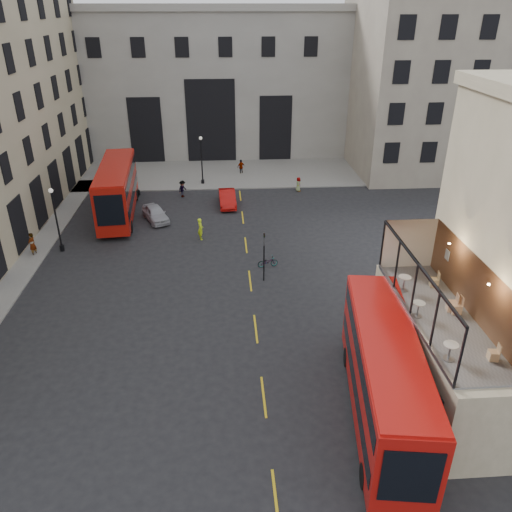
{
  "coord_description": "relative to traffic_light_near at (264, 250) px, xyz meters",
  "views": [
    {
      "loc": [
        -3.73,
        -19.45,
        18.02
      ],
      "look_at": [
        -1.7,
        10.05,
        3.0
      ],
      "focal_mm": 35.0,
      "sensor_mm": 36.0,
      "label": 1
    }
  ],
  "objects": [
    {
      "name": "car_a",
      "position": [
        -9.06,
        11.85,
        -1.72
      ],
      "size": [
        3.22,
        4.45,
        1.41
      ],
      "primitive_type": "imported",
      "rotation": [
        0.0,
        0.0,
        0.42
      ],
      "color": "#A5A7AE",
      "rests_on": "ground"
    },
    {
      "name": "gateway",
      "position": [
        -4.0,
        35.99,
        6.96
      ],
      "size": [
        35.0,
        10.6,
        18.0
      ],
      "color": "#9D9A92",
      "rests_on": "ground"
    },
    {
      "name": "cafe_chair_c",
      "position": [
        8.22,
        -11.61,
        2.45
      ],
      "size": [
        0.52,
        0.52,
        0.91
      ],
      "color": "tan",
      "rests_on": "cafe_floor"
    },
    {
      "name": "pedestrian_b",
      "position": [
        -6.95,
        18.06,
        -1.55
      ],
      "size": [
        1.16,
        1.3,
        1.75
      ],
      "primitive_type": "imported",
      "rotation": [
        0.0,
        0.0,
        1.0
      ],
      "color": "gray",
      "rests_on": "ground"
    },
    {
      "name": "cafe_table_mid",
      "position": [
        6.36,
        -11.98,
        2.67
      ],
      "size": [
        0.6,
        0.6,
        0.75
      ],
      "color": "beige",
      "rests_on": "cafe_floor"
    },
    {
      "name": "pedestrian_a",
      "position": [
        -14.0,
        20.44,
        -1.48
      ],
      "size": [
        1.08,
        0.95,
        1.89
      ],
      "primitive_type": "imported",
      "rotation": [
        0.0,
        0.0,
        0.29
      ],
      "color": "gray",
      "rests_on": "ground"
    },
    {
      "name": "cafe_table_near",
      "position": [
        6.52,
        -15.27,
        2.7
      ],
      "size": [
        0.63,
        0.63,
        0.79
      ],
      "color": "silver",
      "rests_on": "cafe_floor"
    },
    {
      "name": "traffic_light_near",
      "position": [
        0.0,
        0.0,
        0.0
      ],
      "size": [
        0.16,
        0.2,
        3.8
      ],
      "color": "black",
      "rests_on": "ground"
    },
    {
      "name": "cafe_table_far",
      "position": [
        6.49,
        -9.58,
        2.71
      ],
      "size": [
        0.65,
        0.65,
        0.81
      ],
      "color": "beige",
      "rests_on": "cafe_floor"
    },
    {
      "name": "bus_near",
      "position": [
        4.5,
        -13.67,
        0.19
      ],
      "size": [
        4.24,
        11.9,
        4.65
      ],
      "color": "#A60F0B",
      "rests_on": "ground"
    },
    {
      "name": "pedestrian_c",
      "position": [
        -0.58,
        25.39,
        -1.56
      ],
      "size": [
        1.1,
        0.87,
        1.74
      ],
      "primitive_type": "imported",
      "rotation": [
        0.0,
        0.0,
        3.65
      ],
      "color": "gray",
      "rests_on": "ground"
    },
    {
      "name": "street_lamp_b",
      "position": [
        -5.0,
        22.0,
        -0.03
      ],
      "size": [
        0.36,
        0.36,
        5.33
      ],
      "color": "black",
      "rests_on": "ground"
    },
    {
      "name": "ground",
      "position": [
        1.0,
        -12.0,
        -2.42
      ],
      "size": [
        140.0,
        140.0,
        0.0
      ],
      "primitive_type": "plane",
      "color": "black",
      "rests_on": "ground"
    },
    {
      "name": "bus_far",
      "position": [
        -12.59,
        13.4,
        0.31
      ],
      "size": [
        3.78,
        12.37,
        4.86
      ],
      "color": "#A2130B",
      "rests_on": "ground"
    },
    {
      "name": "cyclist",
      "position": [
        -4.78,
        7.48,
        -1.48
      ],
      "size": [
        0.59,
        0.77,
        1.9
      ],
      "primitive_type": "imported",
      "rotation": [
        0.0,
        0.0,
        1.79
      ],
      "color": "#D8FF1A",
      "rests_on": "ground"
    },
    {
      "name": "pavement_far",
      "position": [
        -5.0,
        26.0,
        -2.36
      ],
      "size": [
        40.0,
        12.0,
        0.12
      ],
      "primitive_type": "cube",
      "color": "slate",
      "rests_on": "ground"
    },
    {
      "name": "car_c",
      "position": [
        -12.95,
        16.88,
        -1.66
      ],
      "size": [
        3.32,
        5.65,
        1.54
      ],
      "primitive_type": "imported",
      "rotation": [
        0.0,
        0.0,
        2.91
      ],
      "color": "black",
      "rests_on": "ground"
    },
    {
      "name": "cafe_chair_d",
      "position": [
        8.27,
        -9.25,
        2.43
      ],
      "size": [
        0.48,
        0.48,
        0.83
      ],
      "color": "tan",
      "rests_on": "cafe_floor"
    },
    {
      "name": "pedestrian_e",
      "position": [
        -18.0,
        5.3,
        -1.46
      ],
      "size": [
        0.67,
        0.82,
        1.93
      ],
      "primitive_type": "imported",
      "rotation": [
        0.0,
        0.0,
        4.36
      ],
      "color": "gray",
      "rests_on": "ground"
    },
    {
      "name": "bicycle",
      "position": [
        0.47,
        2.11,
        -2.02
      ],
      "size": [
        1.61,
        0.8,
        0.81
      ],
      "primitive_type": "imported",
      "rotation": [
        0.0,
        0.0,
        1.75
      ],
      "color": "gray",
      "rests_on": "ground"
    },
    {
      "name": "cafe_chair_b",
      "position": [
        8.33,
        -11.82,
        2.45
      ],
      "size": [
        0.47,
        0.47,
        0.91
      ],
      "color": "tan",
      "rests_on": "cafe_floor"
    },
    {
      "name": "cafe_chair_a",
      "position": [
        8.38,
        -15.4,
        2.41
      ],
      "size": [
        0.43,
        0.43,
        0.78
      ],
      "color": "tan",
      "rests_on": "cafe_floor"
    },
    {
      "name": "car_b",
      "position": [
        -2.37,
        15.3,
        -1.68
      ],
      "size": [
        1.79,
        4.6,
        1.49
      ],
      "primitive_type": "imported",
      "rotation": [
        0.0,
        0.0,
        0.05
      ],
      "color": "#B50E0B",
      "rests_on": "ground"
    },
    {
      "name": "traffic_light_far",
      "position": [
        -14.0,
        16.0,
        0.0
      ],
      "size": [
        0.16,
        0.2,
        3.8
      ],
      "color": "black",
      "rests_on": "ground"
    },
    {
      "name": "host_frontage",
      "position": [
        7.5,
        -12.0,
        -0.17
      ],
      "size": [
        3.0,
        11.0,
        4.5
      ],
      "primitive_type": "cube",
      "color": "#C3B492",
      "rests_on": "ground"
    },
    {
      "name": "building_right",
      "position": [
        21.0,
        27.97,
        7.97
      ],
      "size": [
        16.6,
        18.6,
        20.0
      ],
      "color": "#A99E88",
      "rests_on": "ground"
    },
    {
      "name": "cafe_floor",
      "position": [
        7.5,
        -12.0,
        2.12
      ],
      "size": [
        3.0,
        10.0,
        0.1
      ],
      "primitive_type": "cube",
      "color": "slate",
      "rests_on": "host_frontage"
    },
    {
      "name": "pedestrian_d",
      "position": [
        5.27,
        19.01,
        -1.66
      ],
      "size": [
        0.74,
        0.88,
        1.53
      ],
      "primitive_type": "imported",
      "rotation": [
        0.0,
        0.0,
        1.98
      ],
      "color": "gray",
      "rests_on": "ground"
    },
    {
      "name": "street_lamp_a",
      "position": [
        -16.0,
        6.0,
        -0.03
      ],
      "size": [
        0.36,
        0.36,
        5.33
      ],
      "color": "black",
      "rests_on": "ground"
    }
  ]
}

